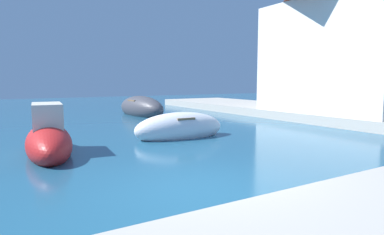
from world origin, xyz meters
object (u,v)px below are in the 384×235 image
(waterfront_building_main, at_px, (346,47))
(moored_boat_5, at_px, (180,128))
(moored_boat_3, at_px, (49,139))
(moored_boat_0, at_px, (141,108))

(waterfront_building_main, bearing_deg, moored_boat_5, -178.90)
(moored_boat_3, distance_m, moored_boat_5, 4.83)
(moored_boat_5, xyz_separation_m, waterfront_building_main, (10.43, 0.20, 3.68))
(moored_boat_0, relative_size, moored_boat_3, 1.28)
(moored_boat_3, bearing_deg, moored_boat_5, 102.48)
(moored_boat_0, height_order, moored_boat_3, moored_boat_3)
(moored_boat_5, bearing_deg, moored_boat_3, 7.69)
(moored_boat_0, xyz_separation_m, moored_boat_3, (-6.78, -9.40, 0.00))
(waterfront_building_main, bearing_deg, moored_boat_0, 134.40)
(moored_boat_0, relative_size, waterfront_building_main, 0.63)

